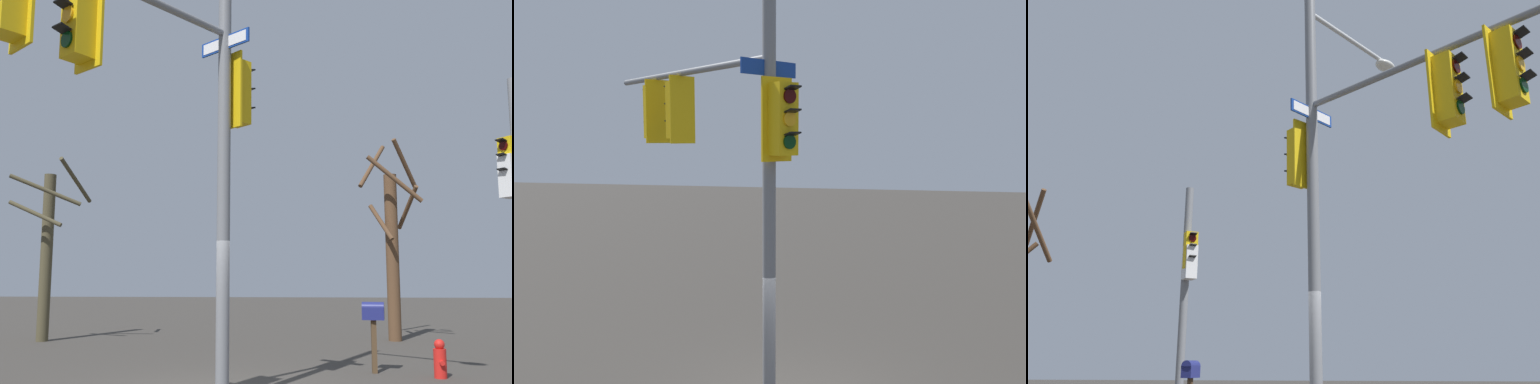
# 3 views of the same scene
# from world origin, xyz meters

# --- Properties ---
(main_signal_pole_assembly) EXTENTS (4.54, 5.48, 8.57)m
(main_signal_pole_assembly) POSITION_xyz_m (1.39, -0.29, 5.09)
(main_signal_pole_assembly) COLOR slate
(main_signal_pole_assembly) RESTS_ON ground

